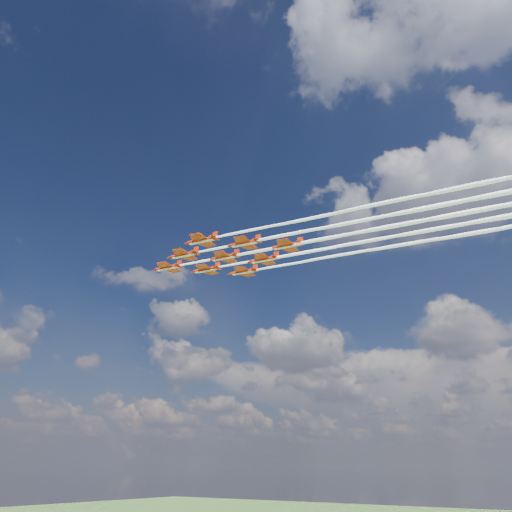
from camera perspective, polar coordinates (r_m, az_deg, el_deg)
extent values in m
cylinder|color=red|center=(155.14, -10.05, -1.31)|extent=(7.93, 2.48, 1.08)
cone|color=red|center=(157.86, -11.53, -1.58)|extent=(2.13, 1.42, 1.08)
cone|color=red|center=(152.69, -8.62, -1.05)|extent=(1.63, 1.23, 0.98)
ellipsoid|color=black|center=(156.38, -10.64, -1.27)|extent=(2.17, 1.25, 0.70)
cube|color=red|center=(154.86, -9.90, -1.30)|extent=(4.73, 9.47, 0.14)
cube|color=red|center=(153.05, -8.83, -1.09)|extent=(1.99, 3.73, 0.12)
cube|color=red|center=(153.28, -8.75, -0.77)|extent=(1.57, 0.42, 1.77)
cube|color=white|center=(154.96, -10.07, -1.48)|extent=(7.41, 2.20, 0.12)
cylinder|color=red|center=(145.11, -8.28, 0.13)|extent=(7.93, 2.48, 1.08)
cone|color=red|center=(147.68, -9.89, -0.18)|extent=(2.13, 1.42, 1.08)
cone|color=red|center=(142.80, -6.72, 0.44)|extent=(1.63, 1.23, 0.98)
ellipsoid|color=black|center=(146.30, -8.92, 0.16)|extent=(2.17, 1.25, 0.70)
cube|color=red|center=(144.84, -8.12, 0.14)|extent=(4.73, 9.47, 0.14)
cube|color=red|center=(143.14, -6.95, 0.39)|extent=(1.99, 3.73, 0.12)
cube|color=red|center=(143.39, -6.87, 0.73)|extent=(1.57, 0.42, 1.77)
cube|color=white|center=(144.92, -8.29, -0.05)|extent=(7.41, 2.20, 0.12)
cylinder|color=red|center=(155.17, -5.74, -1.56)|extent=(7.93, 2.48, 1.08)
cone|color=red|center=(157.58, -7.29, -1.83)|extent=(2.13, 1.42, 1.08)
cone|color=red|center=(153.01, -4.25, -1.30)|extent=(1.63, 1.23, 0.98)
ellipsoid|color=black|center=(156.28, -6.36, -1.52)|extent=(2.17, 1.25, 0.70)
cube|color=red|center=(154.91, -5.59, -1.55)|extent=(4.73, 9.47, 0.14)
cube|color=red|center=(153.32, -4.47, -1.34)|extent=(1.99, 3.73, 0.12)
cube|color=red|center=(153.56, -4.40, -1.02)|extent=(1.57, 0.42, 1.77)
cube|color=white|center=(154.99, -5.75, -1.73)|extent=(7.41, 2.20, 0.12)
cylinder|color=red|center=(135.34, -6.25, 1.78)|extent=(7.93, 2.48, 1.08)
cone|color=red|center=(137.75, -8.01, 1.42)|extent=(2.13, 1.42, 1.08)
cone|color=red|center=(133.20, -4.53, 2.14)|extent=(1.63, 1.23, 0.98)
ellipsoid|color=black|center=(136.47, -6.95, 1.80)|extent=(2.17, 1.25, 0.70)
cube|color=red|center=(135.09, -6.07, 1.80)|extent=(4.73, 9.47, 0.14)
cube|color=red|center=(133.51, -4.79, 2.08)|extent=(1.99, 3.73, 0.12)
cube|color=red|center=(133.80, -4.71, 2.44)|extent=(1.57, 0.42, 1.77)
cube|color=white|center=(135.14, -6.26, 1.59)|extent=(7.41, 2.20, 0.12)
cylinder|color=red|center=(145.50, -3.68, -0.14)|extent=(7.93, 2.48, 1.08)
cone|color=red|center=(147.75, -5.36, -0.45)|extent=(2.13, 1.42, 1.08)
cone|color=red|center=(143.52, -2.06, 0.16)|extent=(1.63, 1.23, 0.98)
ellipsoid|color=black|center=(146.56, -4.36, -0.11)|extent=(2.17, 1.25, 0.70)
cube|color=red|center=(145.27, -3.51, -0.13)|extent=(4.73, 9.47, 0.14)
cube|color=red|center=(143.81, -2.30, 0.12)|extent=(1.99, 3.73, 0.12)
cube|color=red|center=(144.07, -2.23, 0.45)|extent=(1.57, 0.42, 1.77)
cube|color=white|center=(145.31, -3.69, -0.32)|extent=(7.41, 2.20, 0.12)
cylinder|color=red|center=(156.06, -1.46, -1.81)|extent=(7.93, 2.48, 1.08)
cone|color=red|center=(158.16, -3.06, -2.07)|extent=(2.13, 1.42, 1.08)
cone|color=red|center=(154.21, 0.08, -1.55)|extent=(1.63, 1.23, 0.98)
ellipsoid|color=black|center=(157.05, -2.10, -1.76)|extent=(2.17, 1.25, 0.70)
cube|color=red|center=(155.84, -1.30, -1.80)|extent=(4.73, 9.47, 0.14)
cube|color=red|center=(154.48, -0.15, -1.59)|extent=(1.99, 3.73, 0.12)
cube|color=red|center=(154.73, -0.08, -1.27)|extent=(1.57, 0.42, 1.77)
cube|color=white|center=(155.89, -1.46, -1.98)|extent=(7.41, 2.20, 0.12)
cylinder|color=red|center=(136.16, -1.33, 1.48)|extent=(7.93, 2.48, 1.08)
cone|color=red|center=(138.21, -3.17, 1.13)|extent=(2.13, 1.42, 1.08)
cone|color=red|center=(134.37, 0.44, 1.83)|extent=(1.63, 1.23, 0.98)
ellipsoid|color=black|center=(137.15, -2.07, 1.51)|extent=(2.17, 1.25, 0.70)
cube|color=red|center=(135.94, -1.15, 1.50)|extent=(4.73, 9.47, 0.14)
cube|color=red|center=(134.63, 0.17, 1.78)|extent=(1.99, 3.73, 0.12)
cube|color=red|center=(134.93, 0.25, 2.13)|extent=(1.57, 0.42, 1.77)
cube|color=white|center=(135.96, -1.34, 1.30)|extent=(7.41, 2.20, 0.12)
cylinder|color=red|center=(146.83, 0.86, -0.41)|extent=(7.93, 2.48, 1.08)
cone|color=red|center=(148.73, -0.87, -0.71)|extent=(2.13, 1.42, 1.08)
cone|color=red|center=(145.17, 2.53, -0.11)|extent=(1.63, 1.23, 0.98)
ellipsoid|color=black|center=(147.75, 0.16, -0.37)|extent=(2.17, 1.25, 0.70)
cube|color=red|center=(146.63, 1.04, -0.39)|extent=(4.73, 9.47, 0.14)
cube|color=red|center=(145.41, 2.28, -0.16)|extent=(1.99, 3.73, 0.12)
cube|color=red|center=(145.69, 2.34, 0.18)|extent=(1.57, 0.42, 1.77)
cube|color=white|center=(146.64, 0.86, -0.58)|extent=(7.41, 2.20, 0.12)
cylinder|color=red|center=(137.97, 3.48, 1.18)|extent=(7.93, 2.48, 1.08)
cone|color=red|center=(139.65, 1.61, 0.84)|extent=(2.13, 1.42, 1.08)
cone|color=red|center=(136.54, 5.29, 1.51)|extent=(1.63, 1.23, 0.98)
ellipsoid|color=black|center=(138.81, 2.72, 1.21)|extent=(2.17, 1.25, 0.70)
cube|color=red|center=(137.79, 3.67, 1.20)|extent=(4.73, 9.47, 0.14)
cube|color=red|center=(136.74, 5.02, 1.46)|extent=(1.99, 3.73, 0.12)
cube|color=red|center=(137.05, 5.08, 1.81)|extent=(1.57, 0.42, 1.77)
cube|color=white|center=(137.77, 3.49, 0.99)|extent=(7.41, 2.20, 0.12)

